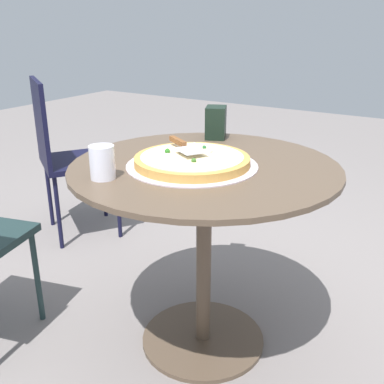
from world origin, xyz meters
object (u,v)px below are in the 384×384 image
(patio_table, at_px, (204,213))
(pizza_on_tray, at_px, (192,161))
(napkin_dispenser, at_px, (216,122))
(pizza_server, at_px, (184,145))
(patio_chair_near, at_px, (64,149))
(drinking_cup, at_px, (102,162))

(patio_table, height_order, pizza_on_tray, pizza_on_tray)
(pizza_on_tray, distance_m, napkin_dispenser, 0.40)
(pizza_server, relative_size, patio_chair_near, 0.22)
(pizza_on_tray, bearing_deg, patio_table, -127.42)
(patio_table, bearing_deg, patio_chair_near, -19.99)
(patio_table, height_order, patio_chair_near, patio_chair_near)
(pizza_on_tray, xyz_separation_m, patio_chair_near, (1.15, -0.47, -0.23))
(patio_chair_near, bearing_deg, patio_table, 160.01)
(patio_table, relative_size, pizza_on_tray, 2.07)
(drinking_cup, bearing_deg, patio_table, -123.34)
(drinking_cup, xyz_separation_m, napkin_dispenser, (-0.05, -0.64, 0.01))
(drinking_cup, xyz_separation_m, patio_chair_near, (0.98, -0.73, -0.27))
(pizza_server, bearing_deg, patio_table, -177.95)
(patio_table, distance_m, napkin_dispenser, 0.45)
(pizza_on_tray, distance_m, pizza_server, 0.08)
(patio_table, height_order, drinking_cup, drinking_cup)
(napkin_dispenser, bearing_deg, pizza_on_tray, -5.91)
(pizza_server, relative_size, napkin_dispenser, 1.54)
(pizza_server, distance_m, patio_chair_near, 1.21)
(pizza_server, distance_m, drinking_cup, 0.32)
(pizza_server, bearing_deg, drinking_cup, 69.16)
(pizza_server, distance_m, napkin_dispenser, 0.35)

